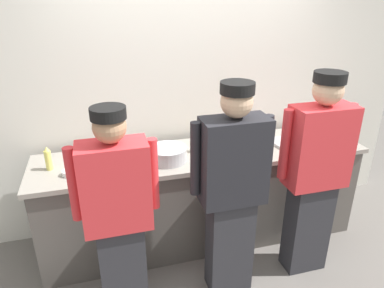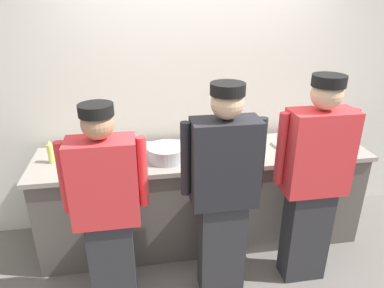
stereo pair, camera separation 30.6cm
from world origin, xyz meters
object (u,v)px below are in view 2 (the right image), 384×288
Objects in this scene: mixing_bowl_steel at (166,153)px; squeeze_bottle_primary at (197,142)px; chef_far_right at (314,179)px; chefs_knife at (102,156)px; chef_near_left at (107,209)px; plate_stack_front at (133,153)px; chef_center at (224,191)px; ramekin_green_sauce at (69,166)px; ramekin_orange_sauce at (228,140)px; squeeze_bottle_secondary at (51,152)px; sheet_tray at (299,146)px.

squeeze_bottle_primary is at bearing 20.47° from mixing_bowl_steel.
chef_far_right reaches higher than chefs_knife.
squeeze_bottle_primary is at bearing -2.64° from chefs_knife.
chef_far_right is 1.75m from chefs_knife.
plate_stack_front is (0.19, 0.68, 0.10)m from chef_near_left.
chef_center is 8.60× the size of squeeze_bottle_primary.
ramekin_green_sauce is (-1.08, -0.15, -0.07)m from squeeze_bottle_primary.
plate_stack_front reaches higher than ramekin_orange_sauce.
chef_center reaches higher than ramekin_green_sauce.
chef_far_right is 2.11m from squeeze_bottle_secondary.
chef_center reaches higher than mixing_bowl_steel.
chef_near_left is 7.59× the size of plate_stack_front.
chefs_knife is (-0.26, 0.05, -0.03)m from plate_stack_front.
chef_far_right is 1.01m from squeeze_bottle_primary.
ramekin_green_sauce is at bearing -167.24° from ramekin_orange_sauce.
chef_center is 4.11× the size of sheet_tray.
ramekin_green_sauce is at bearing -171.92° from squeeze_bottle_primary.
chef_far_right is at bearing -22.78° from chefs_knife.
chef_near_left is at bearing -137.53° from squeeze_bottle_primary.
sheet_tray is 2.09× the size of squeeze_bottle_primary.
squeeze_bottle_secondary reaches higher than squeeze_bottle_primary.
chef_near_left is 5.83× the size of chefs_knife.
chefs_knife is at bearing -173.72° from ramekin_orange_sauce.
chefs_knife is (0.25, 0.19, -0.02)m from ramekin_green_sauce.
ramekin_orange_sauce reaches higher than chefs_knife.
squeeze_bottle_secondary is 1.57m from ramekin_orange_sauce.
ramekin_orange_sauce is at bearing 38.39° from chef_near_left.
squeeze_bottle_secondary reaches higher than ramekin_orange_sauce.
chef_far_right is 8.65× the size of squeeze_bottle_secondary.
sheet_tray is at bearing -19.99° from ramekin_orange_sauce.
chef_far_right is at bearing -104.50° from sheet_tray.
sheet_tray is 0.65m from ramekin_orange_sauce.
squeeze_bottle_secondary is (-2.01, 0.63, 0.09)m from chef_far_right.
mixing_bowl_steel is at bearing 3.35° from ramekin_green_sauce.
mixing_bowl_steel is (0.47, 0.58, 0.12)m from chef_near_left.
chefs_knife is at bearing 95.60° from chef_near_left.
mixing_bowl_steel is 3.09× the size of ramekin_orange_sauce.
mixing_bowl_steel is 0.31m from squeeze_bottle_primary.
plate_stack_front is 2.00× the size of ramekin_green_sauce.
squeeze_bottle_secondary is at bearing 178.75° from sheet_tray.
chef_near_left reaches higher than ramekin_orange_sauce.
squeeze_bottle_primary is at bearing 96.17° from chef_center.
ramekin_green_sauce is (-1.15, 0.52, 0.03)m from chef_center.
sheet_tray is at bearing -1.25° from squeeze_bottle_secondary.
sheet_tray is 3.95× the size of ramekin_orange_sauce.
ramekin_green_sauce is (-1.86, 0.49, 0.02)m from chef_far_right.
chef_center is 16.04× the size of ramekin_green_sauce.
plate_stack_front is at bearing 178.11° from sheet_tray.
chef_center reaches higher than chefs_knife.
chef_far_right is at bearing -39.13° from squeeze_bottle_primary.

